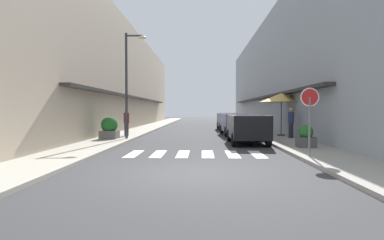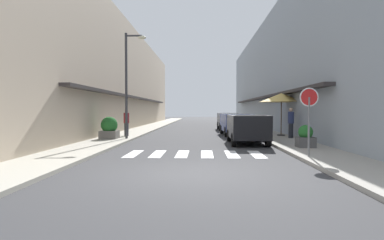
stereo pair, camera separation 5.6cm
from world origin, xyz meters
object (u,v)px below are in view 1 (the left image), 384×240
(parked_car_near, at_px, (247,126))
(pedestrian_walking_far, at_px, (126,122))
(planter_corner, at_px, (306,137))
(parked_car_far, at_px, (228,119))
(parked_car_mid, at_px, (236,122))
(planter_midblock, at_px, (109,128))
(pedestrian_walking_near, at_px, (291,122))
(round_street_sign, at_px, (310,104))
(cafe_umbrella, at_px, (281,98))
(street_lamp, at_px, (129,75))

(parked_car_near, bearing_deg, pedestrian_walking_far, 153.37)
(planter_corner, bearing_deg, parked_car_far, 98.53)
(parked_car_mid, xyz_separation_m, planter_midblock, (-7.43, -4.15, -0.22))
(parked_car_far, distance_m, pedestrian_walking_near, 9.93)
(parked_car_mid, relative_size, pedestrian_walking_far, 2.62)
(round_street_sign, bearing_deg, parked_car_mid, 97.24)
(cafe_umbrella, bearing_deg, street_lamp, -165.14)
(round_street_sign, bearing_deg, cafe_umbrella, 82.28)
(pedestrian_walking_near, bearing_deg, planter_midblock, -23.49)
(parked_car_near, xyz_separation_m, street_lamp, (-6.32, 1.70, 2.74))
(parked_car_near, bearing_deg, parked_car_far, 90.00)
(planter_midblock, distance_m, pedestrian_walking_far, 1.99)
(parked_car_near, xyz_separation_m, planter_corner, (2.14, -2.48, -0.36))
(street_lamp, relative_size, cafe_umbrella, 2.16)
(pedestrian_walking_near, bearing_deg, round_street_sign, 52.27)
(pedestrian_walking_near, bearing_deg, cafe_umbrella, -113.84)
(parked_car_far, bearing_deg, street_lamp, -122.12)
(round_street_sign, bearing_deg, pedestrian_walking_near, 79.58)
(planter_corner, relative_size, pedestrian_walking_far, 0.58)
(round_street_sign, xyz_separation_m, cafe_umbrella, (1.26, 9.32, 0.56))
(street_lamp, xyz_separation_m, planter_corner, (8.46, -4.18, -3.11))
(pedestrian_walking_near, bearing_deg, parked_car_far, -101.12)
(street_lamp, distance_m, planter_corner, 9.93)
(round_street_sign, relative_size, pedestrian_walking_near, 1.37)
(street_lamp, relative_size, planter_corner, 6.15)
(parked_car_mid, xyz_separation_m, pedestrian_walking_far, (-6.91, -2.24, 0.05))
(pedestrian_walking_near, bearing_deg, pedestrian_walking_far, -34.51)
(parked_car_mid, distance_m, pedestrian_walking_far, 7.27)
(street_lamp, relative_size, planter_midblock, 4.81)
(parked_car_far, distance_m, planter_midblock, 12.63)
(pedestrian_walking_near, distance_m, pedestrian_walking_far, 9.75)
(pedestrian_walking_near, bearing_deg, parked_car_near, 11.72)
(round_street_sign, distance_m, planter_midblock, 11.21)
(pedestrian_walking_near, bearing_deg, parked_car_mid, -78.70)
(parked_car_near, relative_size, planter_corner, 4.10)
(cafe_umbrella, distance_m, pedestrian_walking_near, 2.35)
(planter_midblock, bearing_deg, pedestrian_walking_far, 74.64)
(parked_car_mid, distance_m, street_lamp, 7.97)
(parked_car_mid, height_order, planter_corner, parked_car_mid)
(parked_car_near, distance_m, street_lamp, 7.10)
(parked_car_far, bearing_deg, planter_corner, -81.47)
(pedestrian_walking_far, bearing_deg, planter_corner, 129.17)
(parked_car_near, distance_m, parked_car_mid, 5.71)
(cafe_umbrella, bearing_deg, round_street_sign, -97.72)
(round_street_sign, distance_m, pedestrian_walking_near, 7.66)
(cafe_umbrella, relative_size, pedestrian_walking_near, 1.59)
(parked_car_near, bearing_deg, planter_midblock, 168.14)
(parked_car_near, xyz_separation_m, parked_car_far, (0.00, 11.77, 0.00))
(street_lamp, distance_m, cafe_umbrella, 9.36)
(round_street_sign, bearing_deg, planter_corner, 74.87)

